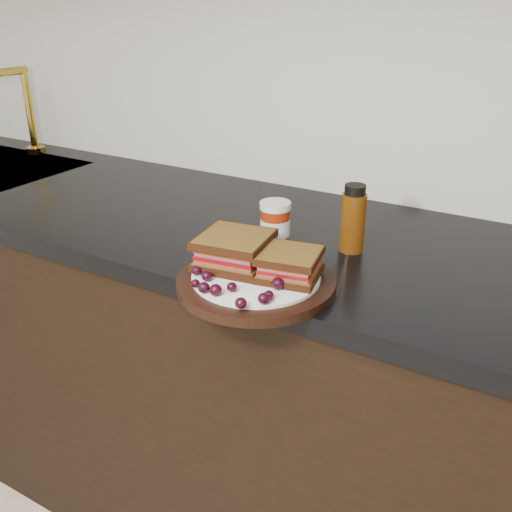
{
  "coord_description": "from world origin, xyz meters",
  "views": [
    {
      "loc": [
        0.5,
        0.68,
        1.37
      ],
      "look_at": [
        0.05,
        1.45,
        0.96
      ],
      "focal_mm": 40.0,
      "sensor_mm": 36.0,
      "label": 1
    }
  ],
  "objects_px": {
    "condiment_jar": "(275,224)",
    "oil_bottle": "(353,218)",
    "plate": "(256,282)",
    "sandwich_left": "(234,250)"
  },
  "relations": [
    {
      "from": "plate",
      "to": "oil_bottle",
      "type": "height_order",
      "value": "oil_bottle"
    },
    {
      "from": "condiment_jar",
      "to": "oil_bottle",
      "type": "xyz_separation_m",
      "value": [
        0.15,
        0.05,
        0.02
      ]
    },
    {
      "from": "plate",
      "to": "oil_bottle",
      "type": "bearing_deg",
      "value": 70.03
    },
    {
      "from": "plate",
      "to": "condiment_jar",
      "type": "distance_m",
      "value": 0.2
    },
    {
      "from": "condiment_jar",
      "to": "oil_bottle",
      "type": "distance_m",
      "value": 0.16
    },
    {
      "from": "plate",
      "to": "condiment_jar",
      "type": "bearing_deg",
      "value": 108.6
    },
    {
      "from": "oil_bottle",
      "to": "plate",
      "type": "bearing_deg",
      "value": -109.97
    },
    {
      "from": "plate",
      "to": "sandwich_left",
      "type": "bearing_deg",
      "value": 162.5
    },
    {
      "from": "oil_bottle",
      "to": "condiment_jar",
      "type": "bearing_deg",
      "value": -160.24
    },
    {
      "from": "plate",
      "to": "sandwich_left",
      "type": "distance_m",
      "value": 0.07
    }
  ]
}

